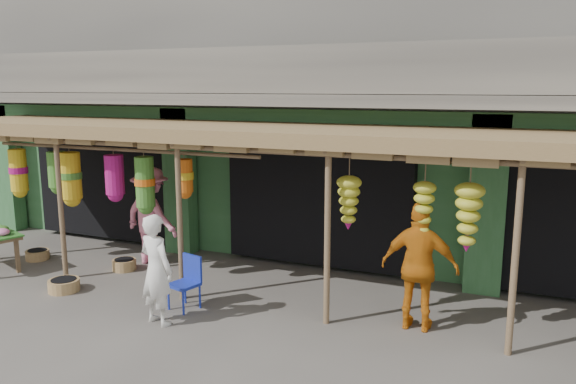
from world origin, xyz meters
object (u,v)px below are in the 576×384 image
at_px(person_vendor, 420,267).
at_px(person_shopper, 151,216).
at_px(person_front, 156,269).
at_px(blue_chair, 187,279).

height_order(person_vendor, person_shopper, person_shopper).
bearing_deg(person_front, blue_chair, -81.70).
relative_size(blue_chair, person_shopper, 0.43).
bearing_deg(blue_chair, person_front, -81.18).
bearing_deg(person_shopper, person_vendor, 179.46).
relative_size(person_front, person_vendor, 0.89).
height_order(blue_chair, person_front, person_front).
bearing_deg(person_vendor, blue_chair, 10.62).
height_order(blue_chair, person_shopper, person_shopper).
distance_m(person_vendor, person_shopper, 5.45).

